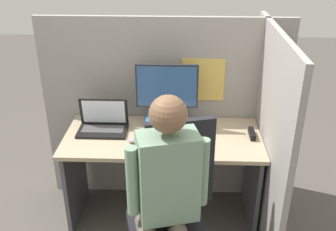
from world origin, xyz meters
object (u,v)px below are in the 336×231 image
at_px(stapler, 252,134).
at_px(office_chair, 173,207).
at_px(paper_box, 167,120).
at_px(monitor, 167,89).
at_px(person, 166,191).
at_px(laptop, 103,125).
at_px(carrot_toy, 161,149).

distance_m(stapler, office_chair, 0.85).
height_order(paper_box, stapler, paper_box).
height_order(monitor, person, person).
bearing_deg(person, stapler, 51.47).
distance_m(stapler, person, 0.97).
bearing_deg(paper_box, laptop, -167.81).
height_order(paper_box, laptop, laptop).
bearing_deg(laptop, person, -57.73).
bearing_deg(paper_box, person, -88.07).
xyz_separation_m(paper_box, laptop, (-0.48, -0.10, 0.00)).
xyz_separation_m(paper_box, person, (0.03, -0.91, 0.01)).
relative_size(monitor, stapler, 3.13).
height_order(carrot_toy, person, person).
relative_size(stapler, person, 0.11).
xyz_separation_m(monitor, person, (0.03, -0.91, -0.25)).
height_order(stapler, person, person).
distance_m(paper_box, person, 0.91).
xyz_separation_m(laptop, office_chair, (0.55, -0.65, -0.23)).
distance_m(paper_box, stapler, 0.65).
xyz_separation_m(monitor, stapler, (0.63, -0.16, -0.29)).
distance_m(stapler, carrot_toy, 0.70).
height_order(laptop, person, person).
relative_size(monitor, person, 0.34).
height_order(laptop, carrot_toy, laptop).
height_order(paper_box, office_chair, office_chair).
distance_m(paper_box, laptop, 0.49).
bearing_deg(carrot_toy, stapler, 20.09).
relative_size(office_chair, person, 0.81).
xyz_separation_m(laptop, person, (0.51, -0.81, 0.01)).
bearing_deg(office_chair, person, -104.77).
relative_size(stapler, carrot_toy, 1.10).
height_order(monitor, office_chair, monitor).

